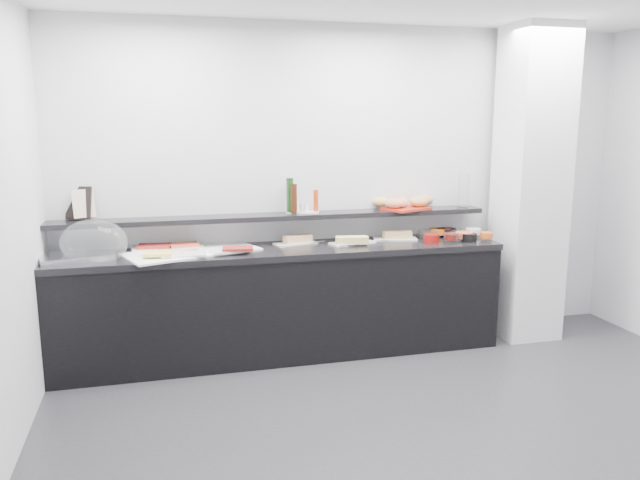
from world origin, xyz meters
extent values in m
plane|color=#2D2D30|center=(0.00, 0.00, 0.00)|extent=(5.00, 5.00, 0.00)
cube|color=silver|center=(0.00, 2.00, 1.35)|extent=(5.00, 0.02, 2.70)
cube|color=white|center=(1.50, 1.65, 1.35)|extent=(0.50, 0.50, 2.70)
cube|color=black|center=(-0.70, 1.70, 0.42)|extent=(3.60, 0.60, 0.85)
cube|color=black|center=(-0.70, 1.70, 0.88)|extent=(3.62, 0.62, 0.05)
cube|color=black|center=(-0.70, 1.88, 1.13)|extent=(3.60, 0.25, 0.04)
cube|color=silver|center=(-2.26, 1.69, 0.92)|extent=(0.58, 0.46, 0.04)
ellipsoid|color=white|center=(-2.12, 1.67, 1.03)|extent=(0.55, 0.41, 0.34)
cube|color=white|center=(-1.42, 1.70, 0.91)|extent=(1.10, 0.79, 0.01)
cube|color=white|center=(-1.70, 1.86, 0.92)|extent=(0.36, 0.25, 0.01)
cube|color=maroon|center=(-1.70, 1.83, 0.94)|extent=(0.26, 0.19, 0.02)
cube|color=white|center=(-1.50, 1.78, 0.92)|extent=(0.36, 0.29, 0.01)
cube|color=#D64B2B|center=(-1.47, 1.83, 0.94)|extent=(0.23, 0.17, 0.02)
cube|color=white|center=(-1.48, 1.56, 0.92)|extent=(0.33, 0.22, 0.01)
cube|color=#F5F05F|center=(-1.67, 1.52, 0.94)|extent=(0.23, 0.17, 0.02)
cube|color=white|center=(-1.14, 1.59, 0.92)|extent=(0.30, 0.23, 0.01)
cube|color=maroon|center=(-1.07, 1.57, 0.94)|extent=(0.25, 0.18, 0.02)
cube|color=silver|center=(-0.56, 1.82, 0.91)|extent=(0.38, 0.24, 0.01)
cube|color=tan|center=(-0.54, 1.83, 0.94)|extent=(0.25, 0.16, 0.06)
cylinder|color=silver|center=(-0.39, 1.77, 0.92)|extent=(0.14, 0.09, 0.01)
cube|color=white|center=(-0.10, 1.71, 0.91)|extent=(0.40, 0.25, 0.01)
cube|color=#DCBF73|center=(-0.13, 1.65, 0.94)|extent=(0.27, 0.13, 0.06)
cylinder|color=#ADAFB4|center=(-0.16, 1.59, 0.92)|extent=(0.16, 0.02, 0.01)
cube|color=silver|center=(0.31, 1.80, 0.91)|extent=(0.39, 0.24, 0.01)
cube|color=tan|center=(0.33, 1.79, 0.94)|extent=(0.25, 0.11, 0.06)
cylinder|color=silver|center=(0.16, 1.73, 0.92)|extent=(0.16, 0.03, 0.01)
cylinder|color=silver|center=(0.62, 1.79, 0.94)|extent=(0.21, 0.21, 0.07)
cylinder|color=#CD681C|center=(0.72, 1.84, 0.95)|extent=(0.14, 0.14, 0.05)
cylinder|color=black|center=(0.82, 1.82, 0.94)|extent=(0.15, 0.15, 0.07)
cylinder|color=#53110B|center=(0.78, 1.84, 0.95)|extent=(0.14, 0.14, 0.05)
cylinder|color=white|center=(0.85, 1.84, 0.94)|extent=(0.20, 0.20, 0.07)
cylinder|color=white|center=(1.04, 1.77, 0.95)|extent=(0.17, 0.17, 0.05)
cylinder|color=maroon|center=(0.56, 1.62, 0.94)|extent=(0.14, 0.14, 0.07)
cylinder|color=#54110C|center=(0.73, 1.57, 0.95)|extent=(0.15, 0.15, 0.05)
cylinder|color=white|center=(0.75, 1.59, 0.94)|extent=(0.17, 0.17, 0.07)
cylinder|color=#D55934|center=(0.87, 1.62, 0.95)|extent=(0.16, 0.16, 0.05)
cylinder|color=black|center=(0.89, 1.57, 0.94)|extent=(0.18, 0.18, 0.07)
cylinder|color=#C6501B|center=(1.05, 1.57, 0.95)|extent=(0.13, 0.13, 0.05)
cube|color=black|center=(-2.25, 1.98, 1.28)|extent=(0.22, 0.15, 0.26)
cube|color=#CDA994|center=(-2.21, 1.95, 1.28)|extent=(0.18, 0.11, 0.22)
cube|color=white|center=(-0.48, 1.91, 1.16)|extent=(0.30, 0.23, 0.01)
cylinder|color=#103E12|center=(-0.59, 1.89, 1.29)|extent=(0.07, 0.07, 0.26)
cylinder|color=#351A09|center=(-0.57, 1.84, 1.28)|extent=(0.06, 0.06, 0.24)
cylinder|color=#0F330E|center=(-0.59, 1.92, 1.30)|extent=(0.07, 0.07, 0.28)
cylinder|color=red|center=(-0.38, 1.87, 1.25)|extent=(0.05, 0.05, 0.18)
cylinder|color=white|center=(-0.49, 1.90, 1.20)|extent=(0.03, 0.03, 0.07)
cylinder|color=white|center=(-0.45, 1.88, 1.20)|extent=(0.04, 0.04, 0.07)
cube|color=#9E2011|center=(0.42, 1.85, 1.16)|extent=(0.45, 0.39, 0.02)
ellipsoid|color=gold|center=(0.23, 1.96, 1.21)|extent=(0.17, 0.14, 0.08)
ellipsoid|color=#B08143|center=(0.42, 1.94, 1.21)|extent=(0.13, 0.09, 0.08)
ellipsoid|color=#BB7F47|center=(0.66, 1.96, 1.21)|extent=(0.15, 0.10, 0.08)
ellipsoid|color=#D78752|center=(0.38, 1.84, 1.21)|extent=(0.13, 0.10, 0.08)
ellipsoid|color=#C57B4B|center=(0.30, 1.82, 1.21)|extent=(0.18, 0.15, 0.08)
ellipsoid|color=#B27844|center=(0.55, 1.85, 1.21)|extent=(0.17, 0.12, 0.08)
ellipsoid|color=#BC7E47|center=(0.30, 1.87, 1.21)|extent=(0.13, 0.08, 0.08)
ellipsoid|color=tan|center=(0.55, 1.90, 1.21)|extent=(0.14, 0.09, 0.08)
cylinder|color=silver|center=(0.96, 1.85, 1.30)|extent=(0.11, 0.11, 0.30)
camera|label=1|loc=(-1.65, -3.13, 1.92)|focal=35.00mm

